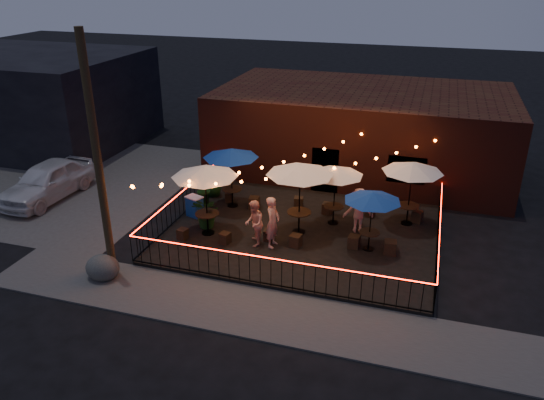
{
  "coord_description": "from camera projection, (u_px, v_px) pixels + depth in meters",
  "views": [
    {
      "loc": [
        4.29,
        -15.66,
        9.62
      ],
      "look_at": [
        -1.12,
        1.71,
        1.44
      ],
      "focal_mm": 35.0,
      "sensor_mm": 36.0,
      "label": 1
    }
  ],
  "objects": [
    {
      "name": "ground",
      "position": [
        288.0,
        260.0,
        18.74
      ],
      "size": [
        110.0,
        110.0,
        0.0
      ],
      "primitive_type": "plane",
      "color": "black",
      "rests_on": "ground"
    },
    {
      "name": "patio",
      "position": [
        302.0,
        233.0,
        20.45
      ],
      "size": [
        10.0,
        8.0,
        0.15
      ],
      "primitive_type": "cube",
      "color": "black",
      "rests_on": "ground"
    },
    {
      "name": "sidewalk",
      "position": [
        258.0,
        312.0,
        15.9
      ],
      "size": [
        18.0,
        2.5,
        0.05
      ],
      "primitive_type": "cube",
      "color": "#464340",
      "rests_on": "ground"
    },
    {
      "name": "parking_lot",
      "position": [
        70.0,
        181.0,
        25.48
      ],
      "size": [
        11.0,
        12.0,
        0.02
      ],
      "primitive_type": "cube",
      "color": "#464340",
      "rests_on": "ground"
    },
    {
      "name": "brick_building",
      "position": [
        362.0,
        130.0,
        26.35
      ],
      "size": [
        14.0,
        8.0,
        4.0
      ],
      "color": "#3D1710",
      "rests_on": "ground"
    },
    {
      "name": "background_building",
      "position": [
        30.0,
        98.0,
        30.44
      ],
      "size": [
        12.0,
        9.0,
        5.0
      ],
      "primitive_type": "cube",
      "color": "black",
      "rests_on": "ground"
    },
    {
      "name": "utility_pole",
      "position": [
        98.0,
        162.0,
        16.3
      ],
      "size": [
        0.26,
        0.26,
        8.0
      ],
      "primitive_type": "cylinder",
      "color": "#352816",
      "rests_on": "ground"
    },
    {
      "name": "fence_front",
      "position": [
        271.0,
        273.0,
        16.73
      ],
      "size": [
        10.0,
        0.04,
        1.04
      ],
      "color": "black",
      "rests_on": "patio"
    },
    {
      "name": "fence_left",
      "position": [
        183.0,
        203.0,
        21.57
      ],
      "size": [
        0.04,
        8.0,
        1.04
      ],
      "rotation": [
        0.0,
        0.0,
        1.57
      ],
      "color": "black",
      "rests_on": "patio"
    },
    {
      "name": "fence_right",
      "position": [
        438.0,
        238.0,
        18.86
      ],
      "size": [
        0.04,
        8.0,
        1.04
      ],
      "rotation": [
        0.0,
        0.0,
        1.57
      ],
      "color": "black",
      "rests_on": "patio"
    },
    {
      "name": "festoon_lights",
      "position": [
        275.0,
        174.0,
        19.46
      ],
      "size": [
        10.02,
        8.72,
        1.32
      ],
      "color": "#EC5810",
      "rests_on": "ground"
    },
    {
      "name": "cafe_table_0",
      "position": [
        205.0,
        172.0,
        19.25
      ],
      "size": [
        3.25,
        3.25,
        2.73
      ],
      "rotation": [
        0.0,
        0.0,
        -0.41
      ],
      "color": "black",
      "rests_on": "patio"
    },
    {
      "name": "cafe_table_1",
      "position": [
        231.0,
        154.0,
        21.62
      ],
      "size": [
        2.93,
        2.93,
        2.54
      ],
      "rotation": [
        0.0,
        0.0,
        0.33
      ],
      "color": "black",
      "rests_on": "patio"
    },
    {
      "name": "cafe_table_2",
      "position": [
        300.0,
        170.0,
        19.31
      ],
      "size": [
        3.27,
        3.27,
        2.78
      ],
      "rotation": [
        0.0,
        0.0,
        0.37
      ],
      "color": "black",
      "rests_on": "patio"
    },
    {
      "name": "cafe_table_3",
      "position": [
        336.0,
        172.0,
        20.17
      ],
      "size": [
        2.84,
        2.84,
        2.38
      ],
      "rotation": [
        0.0,
        0.0,
        0.4
      ],
      "color": "black",
      "rests_on": "patio"
    },
    {
      "name": "cafe_table_4",
      "position": [
        373.0,
        197.0,
        18.31
      ],
      "size": [
        2.4,
        2.4,
        2.23
      ],
      "rotation": [
        0.0,
        0.0,
        -0.21
      ],
      "color": "black",
      "rests_on": "patio"
    },
    {
      "name": "cafe_table_5",
      "position": [
        413.0,
        168.0,
        20.05
      ],
      "size": [
        2.44,
        2.44,
        2.57
      ],
      "rotation": [
        0.0,
        0.0,
        -0.05
      ],
      "color": "black",
      "rests_on": "patio"
    },
    {
      "name": "bistro_chair_0",
      "position": [
        183.0,
        234.0,
        19.79
      ],
      "size": [
        0.4,
        0.4,
        0.4
      ],
      "primitive_type": "cube",
      "rotation": [
        0.0,
        0.0,
        -0.21
      ],
      "color": "black",
      "rests_on": "patio"
    },
    {
      "name": "bistro_chair_1",
      "position": [
        225.0,
        238.0,
        19.47
      ],
      "size": [
        0.42,
        0.42,
        0.42
      ],
      "primitive_type": "cube",
      "rotation": [
        0.0,
        0.0,
        2.92
      ],
      "color": "black",
      "rests_on": "patio"
    },
    {
      "name": "bistro_chair_2",
      "position": [
        229.0,
        197.0,
        22.87
      ],
      "size": [
        0.45,
        0.45,
        0.42
      ],
      "primitive_type": "cube",
      "rotation": [
        0.0,
        0.0,
        0.32
      ],
      "color": "black",
      "rests_on": "patio"
    },
    {
      "name": "bistro_chair_3",
      "position": [
        254.0,
        202.0,
        22.26
      ],
      "size": [
        0.46,
        0.46,
        0.49
      ],
      "primitive_type": "cube",
      "rotation": [
        0.0,
        0.0,
        3.26
      ],
      "color": "black",
      "rests_on": "patio"
    },
    {
      "name": "bistro_chair_4",
      "position": [
        269.0,
        235.0,
        19.68
      ],
      "size": [
        0.4,
        0.4,
        0.43
      ],
      "primitive_type": "cube",
      "rotation": [
        0.0,
        0.0,
        0.12
      ],
      "color": "black",
      "rests_on": "patio"
    },
    {
      "name": "bistro_chair_5",
      "position": [
        296.0,
        241.0,
        19.22
      ],
      "size": [
        0.46,
        0.46,
        0.47
      ],
      "primitive_type": "cube",
      "rotation": [
        0.0,
        0.0,
        2.97
      ],
      "color": "black",
      "rests_on": "patio"
    },
    {
      "name": "bistro_chair_6",
      "position": [
        299.0,
        202.0,
        22.37
      ],
      "size": [
        0.42,
        0.42,
        0.43
      ],
      "primitive_type": "cube",
      "rotation": [
        0.0,
        0.0,
        0.15
      ],
      "color": "black",
      "rests_on": "patio"
    },
    {
      "name": "bistro_chair_7",
      "position": [
        327.0,
        208.0,
        21.78
      ],
      "size": [
        0.41,
        0.41,
        0.45
      ],
      "primitive_type": "cube",
      "rotation": [
        0.0,
        0.0,
        3.06
      ],
      "color": "black",
      "rests_on": "patio"
    },
    {
      "name": "bistro_chair_8",
      "position": [
        354.0,
        242.0,
        19.16
      ],
      "size": [
        0.43,
        0.43,
        0.47
      ],
      "primitive_type": "cube",
      "rotation": [
        0.0,
        0.0,
        -0.07
      ],
      "color": "black",
      "rests_on": "patio"
    },
    {
      "name": "bistro_chair_9",
      "position": [
        390.0,
        247.0,
        18.74
      ],
      "size": [
        0.46,
        0.46,
        0.49
      ],
      "primitive_type": "cube",
      "rotation": [
        0.0,
        0.0,
        3.24
      ],
      "color": "black",
      "rests_on": "patio"
    },
    {
      "name": "bistro_chair_10",
      "position": [
        370.0,
        212.0,
        21.53
      ],
      "size": [
        0.42,
        0.42,
        0.42
      ],
      "primitive_type": "cube",
      "rotation": [
        0.0,
        0.0,
        -0.21
      ],
      "color": "black",
      "rests_on": "patio"
    },
    {
      "name": "bistro_chair_11",
      "position": [
        417.0,
        217.0,
        21.06
      ],
      "size": [
        0.47,
        0.47,
        0.46
      ],
      "primitive_type": "cube",
      "rotation": [
        0.0,
        0.0,
        2.89
      ],
      "color": "black",
      "rests_on": "patio"
    },
    {
      "name": "patron_a",
      "position": [
        273.0,
        222.0,
        18.98
      ],
      "size": [
        0.52,
        0.74,
        1.92
      ],
      "primitive_type": "imported",
      "rotation": [
        0.0,
        0.0,
        1.49
      ],
      "color": "tan",
      "rests_on": "patio"
    },
    {
      "name": "patron_b",
      "position": [
        254.0,
        223.0,
        19.11
      ],
      "size": [
        0.89,
        1.01,
        1.73
      ],
      "primitive_type": "imported",
      "rotation": [
        0.0,
        0.0,
        -1.24
      ],
      "color": "tan",
      "rests_on": "patio"
    },
    {
      "name": "patron_c",
      "position": [
        358.0,
        210.0,
        20.06
      ],
      "size": [
        1.28,
        0.94,
        1.77
      ],
      "primitive_type": "imported",
      "rotation": [
        0.0,
        0.0,
        3.42
      ],
      "color": "beige",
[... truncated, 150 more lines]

